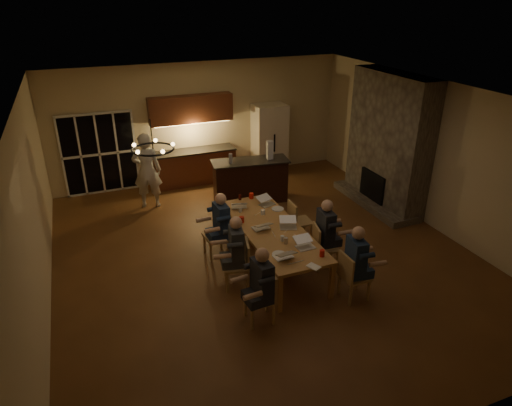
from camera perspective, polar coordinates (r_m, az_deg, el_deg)
The scene contains 44 objects.
floor at distance 9.31m, azimuth 0.95°, elevation -6.42°, with size 9.00×9.00×0.00m, color brown.
back_wall at distance 12.65m, azimuth -7.00°, elevation 9.99°, with size 8.00×0.04×3.20m, color #C8AE8D.
left_wall at distance 8.07m, azimuth -26.37°, elevation -1.61°, with size 0.04×9.00×3.20m, color #C8AE8D.
right_wall at distance 10.70m, azimuth 21.42°, elevation 5.58°, with size 0.04×9.00×3.20m, color #C8AE8D.
ceiling at distance 8.10m, azimuth 1.12°, elevation 13.37°, with size 8.00×9.00×0.04m, color white.
french_doors at distance 12.39m, azimuth -18.97°, elevation 5.80°, with size 1.86×0.08×2.10m, color black.
fireplace at distance 11.36m, azimuth 16.23°, elevation 7.41°, with size 0.58×2.50×3.20m, color #6C6455.
kitchenette at distance 12.40m, azimuth -7.85°, elevation 7.69°, with size 2.24×0.68×2.40m, color maroon, non-canonical shape.
refrigerator at distance 13.08m, azimuth 1.70°, elevation 7.93°, with size 0.90×0.68×2.00m, color beige.
dining_table at distance 8.88m, azimuth 1.98°, elevation -5.30°, with size 1.10×3.02×0.75m, color #AE6C45.
bar_island at distance 11.38m, azimuth -0.72°, elevation 2.77°, with size 1.89×0.68×1.08m, color black.
chair_left_near at distance 7.38m, azimuth 0.44°, elevation -11.72°, with size 0.44×0.44×0.89m, color #A38551, non-canonical shape.
chair_left_mid at distance 8.16m, azimuth -2.48°, elevation -7.74°, with size 0.44×0.44×0.89m, color #A38551, non-canonical shape.
chair_left_far at distance 9.11m, azimuth -5.07°, elevation -4.05°, with size 0.44×0.44×0.89m, color #A38551, non-canonical shape.
chair_right_near at distance 8.05m, azimuth 12.24°, elevation -8.89°, with size 0.44×0.44×0.89m, color #A38551, non-canonical shape.
chair_right_mid at distance 8.80m, azimuth 8.72°, elevation -5.38°, with size 0.44×0.44×0.89m, color #A38551, non-canonical shape.
chair_right_far at distance 9.67m, azimuth 5.59°, elevation -2.23°, with size 0.44×0.44×0.89m, color #A38551, non-canonical shape.
person_left_near at distance 7.19m, azimuth 0.75°, elevation -10.46°, with size 0.60×0.60×1.38m, color #24272E, non-canonical shape.
person_right_near at distance 7.93m, azimuth 12.30°, elevation -7.35°, with size 0.60×0.60×1.38m, color #1D2948, non-canonical shape.
person_left_mid at distance 8.07m, azimuth -2.45°, elevation -6.12°, with size 0.60×0.60×1.38m, color #32363B, non-canonical shape.
person_right_mid at distance 8.74m, azimuth 8.65°, elevation -3.75°, with size 0.60×0.60×1.38m, color #24272E, non-canonical shape.
person_left_far at distance 8.93m, azimuth -4.32°, elevation -2.87°, with size 0.60×0.60×1.38m, color #1D2948, non-canonical shape.
standing_person at distance 11.26m, azimuth -13.46°, elevation 3.95°, with size 0.68×0.45×1.86m, color silver.
chandelier at distance 6.90m, azimuth -12.76°, elevation 6.59°, with size 0.63×0.63×0.03m, color black.
laptop_a at distance 7.76m, azimuth 3.42°, elevation -6.03°, with size 0.32×0.28×0.23m, color silver, non-canonical shape.
laptop_b at distance 8.06m, azimuth 6.24°, elevation -4.88°, with size 0.32×0.28×0.23m, color silver, non-canonical shape.
laptop_c at distance 8.64m, azimuth 0.61°, elevation -2.50°, with size 0.32×0.28×0.23m, color silver, non-canonical shape.
laptop_d at distance 8.68m, azimuth 4.06°, elevation -2.43°, with size 0.32×0.28×0.23m, color silver, non-canonical shape.
laptop_e at distance 9.49m, azimuth -2.14°, elevation 0.14°, with size 0.32×0.28×0.23m, color silver, non-canonical shape.
laptop_f at distance 9.57m, azimuth 1.41°, elevation 0.38°, with size 0.32×0.28×0.23m, color silver, non-canonical shape.
mug_front at distance 8.27m, azimuth 3.32°, elevation -4.42°, with size 0.07×0.07×0.10m, color silver.
mug_mid at distance 9.19m, azimuth 0.87°, elevation -1.16°, with size 0.09×0.09×0.10m, color silver.
mug_back at distance 9.29m, azimuth -1.97°, elevation -0.87°, with size 0.07×0.07×0.10m, color silver.
redcup_near at distance 7.87m, azimuth 8.26°, elevation -6.23°, with size 0.09×0.09×0.12m, color red.
redcup_mid at distance 8.88m, azimuth -1.81°, elevation -2.09°, with size 0.10×0.10×0.12m, color red.
redcup_far at distance 9.90m, azimuth -0.59°, elevation 0.91°, with size 0.10×0.10×0.12m, color red.
can_silver at distance 8.17m, azimuth 3.77°, elevation -4.72°, with size 0.07×0.07×0.12m, color #B2B2B7.
can_cola at distance 9.84m, azimuth -2.02°, elevation 0.75°, with size 0.07×0.07×0.12m, color #3F0F0C.
plate_near at distance 8.34m, azimuth 5.79°, elevation -4.55°, with size 0.25×0.25×0.02m, color silver.
plate_left at distance 7.87m, azimuth 2.89°, elevation -6.42°, with size 0.24×0.24×0.02m, color silver.
plate_far at distance 9.43m, azimuth 2.74°, elevation -0.73°, with size 0.25×0.25×0.02m, color silver.
notepad at distance 7.60m, azimuth 7.21°, elevation -7.89°, with size 0.15×0.22×0.01m, color white.
bar_bottle at distance 10.98m, azimuth -3.20°, elevation 5.57°, with size 0.09×0.09×0.24m, color #99999E.
bar_blender at distance 11.24m, azimuth 1.74°, elevation 6.66°, with size 0.15×0.15×0.46m, color silver.
Camera 1 is at (-3.08, -7.31, 4.88)m, focal length 32.00 mm.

